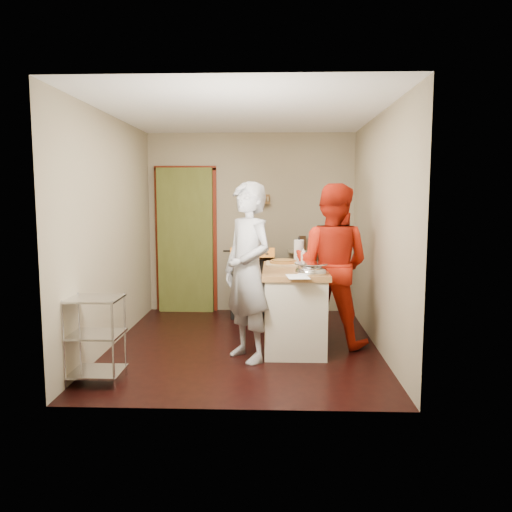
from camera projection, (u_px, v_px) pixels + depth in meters
The scene contains 10 objects.
floor at pixel (244, 345), 5.72m from camera, with size 3.50×3.50×0.00m, color black.
back_wall at pixel (208, 234), 7.38m from camera, with size 3.00×0.44×2.60m.
left_wall at pixel (111, 231), 5.62m from camera, with size 0.04×3.50×2.60m, color gray.
right_wall at pixel (379, 232), 5.52m from camera, with size 0.04×3.50×2.60m, color gray.
ceiling at pixel (243, 111), 5.41m from camera, with size 3.00×3.50×0.02m, color white.
stove at pixel (253, 284), 7.08m from camera, with size 0.60×0.63×1.00m.
wire_shelving at pixel (95, 335), 4.53m from camera, with size 0.48×0.40×0.80m.
island at pixel (294, 305), 5.61m from camera, with size 0.70×1.35×1.21m.
person_stripe at pixel (248, 272), 5.12m from camera, with size 0.67×0.44×1.84m, color #A9A8AD.
person_red at pixel (332, 265), 5.67m from camera, with size 0.89×0.70×1.84m, color #B41D0C.
Camera 1 is at (0.34, -5.55, 1.70)m, focal length 35.00 mm.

